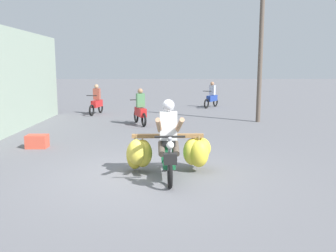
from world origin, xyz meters
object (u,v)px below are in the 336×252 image
Objects in this scene: motorbike_main_loaded at (172,150)px; produce_crate at (37,141)px; motorbike_distant_ahead_right at (212,97)px; utility_pole at (260,58)px; motorbike_distant_far_ahead at (140,110)px; motorbike_distant_ahead_left at (97,102)px.

motorbike_main_loaded is 4.42m from produce_crate.
motorbike_distant_ahead_right is at bearing 58.71° from produce_crate.
motorbike_main_loaded is 0.36× the size of utility_pole.
motorbike_main_loaded reaches higher than motorbike_distant_ahead_right.
motorbike_distant_ahead_left is at bearing 124.99° from motorbike_distant_far_ahead.
motorbike_main_loaded is at bearing -71.14° from motorbike_distant_ahead_left.
produce_crate is at bearing -92.76° from motorbike_distant_ahead_left.
motorbike_distant_ahead_right reaches higher than produce_crate.
motorbike_distant_ahead_left is 0.32× the size of utility_pole.
utility_pole is (7.32, 4.73, 2.36)m from produce_crate.
motorbike_main_loaded is at bearing -101.16° from motorbike_distant_ahead_right.
utility_pole is at bearing -19.54° from motorbike_distant_ahead_left.
produce_crate is (-2.59, -4.00, -0.39)m from motorbike_distant_far_ahead.
motorbike_main_loaded reaches higher than motorbike_distant_far_ahead.
motorbike_distant_ahead_left is at bearing 160.46° from utility_pole.
utility_pole is at bearing 63.04° from motorbike_main_loaded.
motorbike_main_loaded is 1.32× the size of motorbike_distant_ahead_right.
motorbike_main_loaded is at bearing -34.06° from produce_crate.
motorbike_distant_far_ahead reaches higher than produce_crate.
produce_crate is (-0.35, -7.21, -0.39)m from motorbike_distant_ahead_left.
motorbike_distant_ahead_left is 3.91m from motorbike_distant_far_ahead.
utility_pole reaches higher than motorbike_distant_ahead_right.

